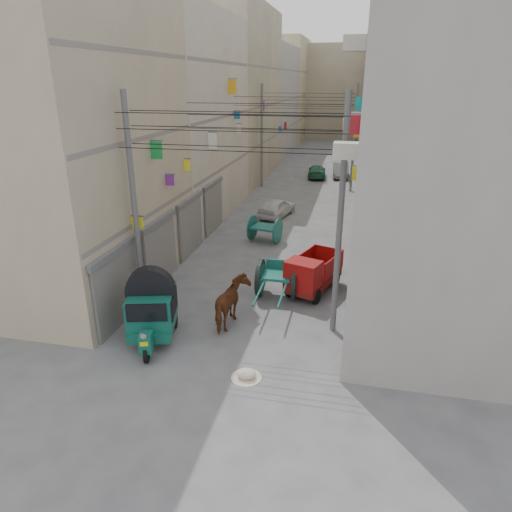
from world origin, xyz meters
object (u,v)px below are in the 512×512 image
(mini_truck, at_px, (310,276))
(tonga_cart, at_px, (278,279))
(horse, at_px, (232,303))
(distant_car_white, at_px, (277,207))
(feed_sack, at_px, (246,374))
(second_cart, at_px, (265,229))
(distant_car_grey, at_px, (341,170))
(auto_rickshaw, at_px, (152,307))
(distant_car_green, at_px, (317,171))

(mini_truck, bearing_deg, tonga_cart, -138.06)
(horse, xyz_separation_m, distant_car_white, (-0.88, 14.15, -0.26))
(feed_sack, xyz_separation_m, distant_car_white, (-2.12, 17.10, 0.45))
(second_cart, bearing_deg, distant_car_grey, 91.86)
(mini_truck, relative_size, horse, 1.62)
(auto_rickshaw, relative_size, distant_car_grey, 0.76)
(second_cart, relative_size, distant_car_white, 0.52)
(horse, height_order, distant_car_grey, horse)
(second_cart, bearing_deg, feed_sack, -69.61)
(distant_car_green, bearing_deg, tonga_cart, 87.19)
(second_cart, xyz_separation_m, distant_car_grey, (3.18, 18.74, -0.10))
(tonga_cart, height_order, distant_car_grey, tonga_cart)
(horse, distance_m, distant_car_grey, 28.01)
(horse, height_order, distant_car_green, horse)
(auto_rickshaw, xyz_separation_m, distant_car_grey, (4.89, 29.34, -0.53))
(distant_car_green, bearing_deg, horse, 84.51)
(auto_rickshaw, height_order, second_cart, auto_rickshaw)
(distant_car_green, bearing_deg, second_cart, 81.95)
(tonga_cart, bearing_deg, auto_rickshaw, -131.80)
(second_cart, height_order, distant_car_grey, second_cart)
(second_cart, bearing_deg, distant_car_white, 104.10)
(feed_sack, bearing_deg, distant_car_green, 91.49)
(auto_rickshaw, height_order, distant_car_green, auto_rickshaw)
(horse, bearing_deg, distant_car_grey, -92.36)
(tonga_cart, xyz_separation_m, distant_car_white, (-2.08, 11.55, -0.21))
(distant_car_white, bearing_deg, second_cart, 106.46)
(tonga_cart, distance_m, horse, 2.86)
(distant_car_grey, bearing_deg, horse, -99.15)
(auto_rickshaw, xyz_separation_m, horse, (2.36, 1.44, -0.31))
(feed_sack, bearing_deg, horse, 112.79)
(auto_rickshaw, bearing_deg, feed_sack, -37.78)
(auto_rickshaw, height_order, tonga_cart, auto_rickshaw)
(mini_truck, xyz_separation_m, distant_car_grey, (0.07, 24.77, -0.17))
(auto_rickshaw, relative_size, second_cart, 1.61)
(distant_car_green, bearing_deg, mini_truck, 90.21)
(mini_truck, height_order, horse, horse)
(second_cart, relative_size, horse, 0.89)
(horse, xyz_separation_m, distant_car_green, (0.46, 27.21, -0.30))
(tonga_cart, height_order, second_cart, tonga_cart)
(auto_rickshaw, bearing_deg, distant_car_grey, 65.48)
(auto_rickshaw, distance_m, distant_car_green, 28.80)
(second_cart, bearing_deg, mini_truck, -51.24)
(auto_rickshaw, xyz_separation_m, mini_truck, (4.82, 4.57, -0.36))
(feed_sack, relative_size, distant_car_green, 0.15)
(feed_sack, bearing_deg, auto_rickshaw, 157.29)
(feed_sack, xyz_separation_m, horse, (-1.24, 2.95, 0.71))
(feed_sack, bearing_deg, mini_truck, 78.73)
(mini_truck, bearing_deg, distant_car_grey, 109.03)
(mini_truck, relative_size, distant_car_green, 0.86)
(distant_car_white, bearing_deg, mini_truck, 120.68)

